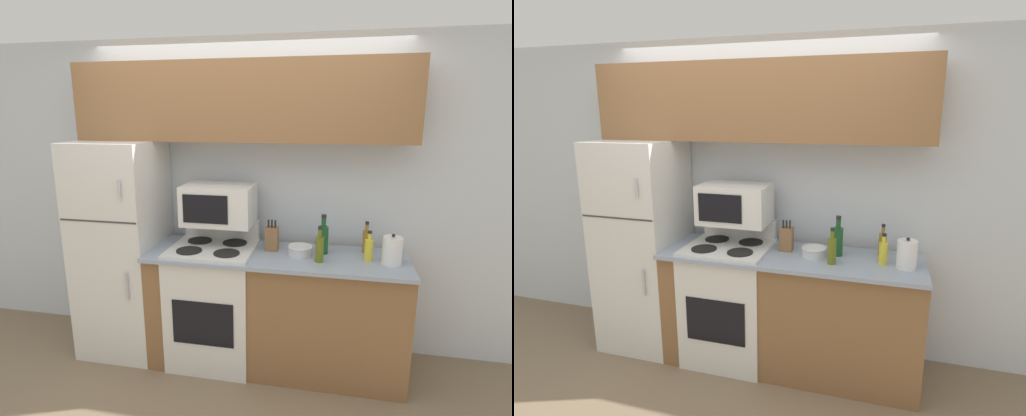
% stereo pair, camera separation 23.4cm
% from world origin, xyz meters
% --- Properties ---
extents(ground_plane, '(12.00, 12.00, 0.00)m').
position_xyz_m(ground_plane, '(0.00, 0.00, 0.00)').
color(ground_plane, '#7F6B51').
extents(wall_back, '(8.00, 0.05, 2.55)m').
position_xyz_m(wall_back, '(0.00, 0.67, 1.27)').
color(wall_back, silver).
rests_on(wall_back, ground_plane).
extents(lower_cabinets, '(1.94, 0.61, 0.94)m').
position_xyz_m(lower_cabinets, '(0.32, 0.28, 0.47)').
color(lower_cabinets, brown).
rests_on(lower_cabinets, ground_plane).
extents(refrigerator, '(0.63, 0.66, 1.75)m').
position_xyz_m(refrigerator, '(-0.97, 0.32, 0.88)').
color(refrigerator, silver).
rests_on(refrigerator, ground_plane).
extents(upper_cabinets, '(2.57, 0.33, 0.59)m').
position_xyz_m(upper_cabinets, '(0.00, 0.48, 2.05)').
color(upper_cabinets, brown).
rests_on(upper_cabinets, refrigerator).
extents(stove, '(0.65, 0.59, 1.12)m').
position_xyz_m(stove, '(-0.18, 0.27, 0.49)').
color(stove, silver).
rests_on(stove, ground_plane).
extents(microwave, '(0.54, 0.36, 0.31)m').
position_xyz_m(microwave, '(-0.15, 0.36, 1.27)').
color(microwave, silver).
rests_on(microwave, stove).
extents(knife_block, '(0.09, 0.09, 0.24)m').
position_xyz_m(knife_block, '(0.27, 0.35, 1.03)').
color(knife_block, brown).
rests_on(knife_block, lower_cabinets).
extents(bowl, '(0.19, 0.19, 0.07)m').
position_xyz_m(bowl, '(0.50, 0.27, 0.98)').
color(bowl, silver).
rests_on(bowl, lower_cabinets).
extents(bottle_olive_oil, '(0.06, 0.06, 0.26)m').
position_xyz_m(bottle_olive_oil, '(0.64, 0.17, 1.04)').
color(bottle_olive_oil, '#5B6619').
rests_on(bottle_olive_oil, lower_cabinets).
extents(bottle_cooking_spray, '(0.06, 0.06, 0.22)m').
position_xyz_m(bottle_cooking_spray, '(0.98, 0.26, 1.02)').
color(bottle_cooking_spray, gold).
rests_on(bottle_cooking_spray, lower_cabinets).
extents(bottle_vinegar, '(0.06, 0.06, 0.24)m').
position_xyz_m(bottle_vinegar, '(0.98, 0.44, 1.03)').
color(bottle_vinegar, olive).
rests_on(bottle_vinegar, lower_cabinets).
extents(bottle_wine_green, '(0.08, 0.08, 0.30)m').
position_xyz_m(bottle_wine_green, '(0.66, 0.35, 1.05)').
color(bottle_wine_green, '#194C23').
rests_on(bottle_wine_green, lower_cabinets).
extents(kettle, '(0.13, 0.13, 0.22)m').
position_xyz_m(kettle, '(1.14, 0.22, 1.03)').
color(kettle, white).
rests_on(kettle, lower_cabinets).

